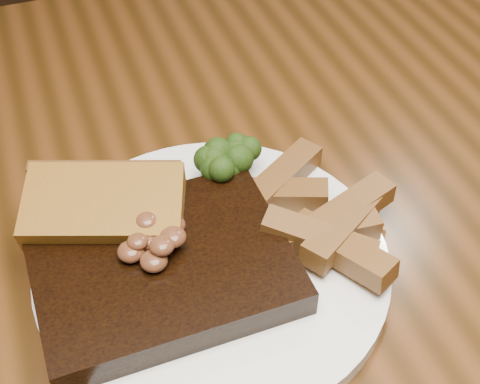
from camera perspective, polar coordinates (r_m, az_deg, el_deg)
The scene contains 8 objects.
dining_table at distance 0.65m, azimuth -1.51°, elevation -8.54°, with size 1.60×0.90×0.75m.
plate at distance 0.54m, azimuth -2.34°, elevation -6.30°, with size 0.28×0.28×0.01m, color white.
steak at distance 0.51m, azimuth -6.60°, elevation -6.52°, with size 0.19×0.15×0.03m, color black.
steak_bone at distance 0.48m, azimuth -4.45°, elevation -12.66°, with size 0.15×0.01×0.02m, color beige.
mushroom_pile at distance 0.50m, azimuth -7.65°, elevation -4.11°, with size 0.06×0.06×0.03m, color #5B311C, non-canonical shape.
garlic_bread at distance 0.55m, azimuth -11.17°, elevation -2.74°, with size 0.12×0.07×0.03m, color #8D5C19.
potato_wedges at distance 0.54m, azimuth 5.35°, elevation -2.90°, with size 0.12×0.12×0.02m, color brown, non-canonical shape.
broccoli_cluster at distance 0.59m, azimuth 0.01°, elevation 2.59°, with size 0.07×0.07×0.04m, color #1F390D, non-canonical shape.
Camera 1 is at (-0.12, -0.37, 1.17)m, focal length 50.00 mm.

